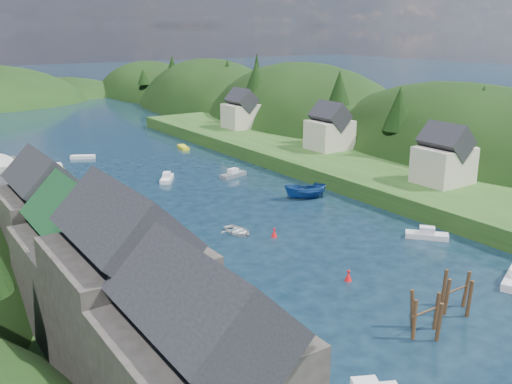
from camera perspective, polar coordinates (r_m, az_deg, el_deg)
ground at (r=88.18m, az=-8.01°, el=0.83°), size 600.00×600.00×0.00m
hillside_right at (r=134.06m, az=4.75°, el=3.00°), size 36.00×245.56×48.00m
far_hills at (r=207.08m, az=-23.00°, el=5.52°), size 103.00×68.00×44.00m
hill_trees at (r=99.88m, az=-11.67°, el=8.97°), size 91.30×152.63×12.45m
quay_left at (r=53.28m, az=-17.07°, el=-9.18°), size 12.00×110.00×2.00m
quayside_buildings at (r=38.36m, az=-14.53°, el=-9.19°), size 8.00×35.84×12.90m
boat_sheds at (r=68.95m, az=-23.70°, el=-0.24°), size 7.00×21.00×7.50m
terrace_right at (r=93.56m, az=8.64°, el=2.46°), size 16.00×120.00×2.40m
right_bank_cottages at (r=100.65m, az=6.81°, el=6.20°), size 9.00×59.24×8.41m
piling_cluster_near at (r=47.32m, az=16.58°, el=-12.02°), size 3.09×2.89×3.85m
piling_cluster_far at (r=51.63m, az=19.39°, el=-9.78°), size 3.05×2.87×3.90m
channel_buoy_near at (r=55.24m, az=9.22°, el=-8.29°), size 0.70×0.70×1.10m
channel_buoy_far at (r=65.35m, az=1.83°, el=-4.12°), size 0.70×0.70×1.10m
moored_boats at (r=62.98m, az=2.33°, el=-4.77°), size 34.31×94.73×2.34m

